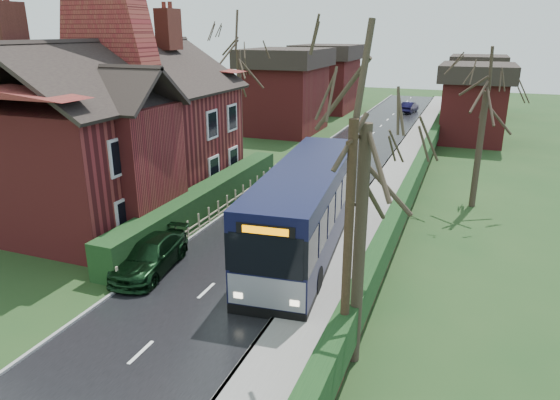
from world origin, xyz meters
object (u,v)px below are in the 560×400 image
at_px(car_silver, 260,201).
at_px(telegraph_pole, 348,253).
at_px(bus, 306,209).
at_px(brick_house, 118,127).
at_px(car_green, 150,255).
at_px(bus_stop_sign, 336,206).

xyz_separation_m(car_silver, telegraph_pole, (7.30, -11.05, 2.98)).
bearing_deg(bus, car_silver, 131.08).
bearing_deg(bus, brick_house, 165.24).
distance_m(car_green, bus_stop_sign, 8.28).
height_order(car_green, bus_stop_sign, bus_stop_sign).
bearing_deg(brick_house, bus_stop_sign, -2.65).
distance_m(car_silver, telegraph_pole, 13.58).
bearing_deg(bus_stop_sign, bus, -140.57).
distance_m(bus, car_silver, 5.22).
xyz_separation_m(car_green, bus_stop_sign, (6.10, 5.50, 1.06)).
bearing_deg(car_silver, bus, -43.02).
height_order(car_silver, car_green, car_green).
bearing_deg(bus_stop_sign, brick_house, 166.82).
bearing_deg(bus_stop_sign, car_green, -148.49).
xyz_separation_m(bus, bus_stop_sign, (1.00, 1.19, -0.13)).
distance_m(brick_house, car_silver, 8.33).
height_order(car_green, telegraph_pole, telegraph_pole).
distance_m(bus, car_green, 6.79).
relative_size(bus, telegraph_pole, 1.74).
relative_size(brick_house, bus, 1.18).
height_order(car_silver, telegraph_pole, telegraph_pole).
height_order(bus, car_green, bus).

